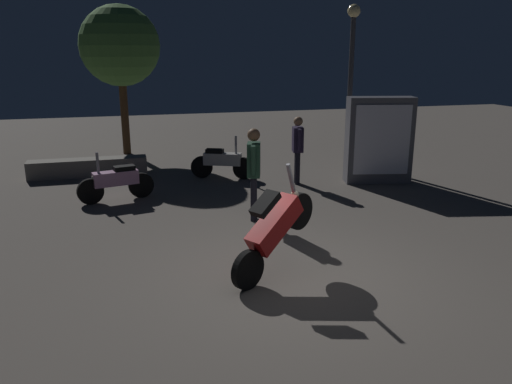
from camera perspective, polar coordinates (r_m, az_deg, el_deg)
name	(u,v)px	position (r m, az deg, el deg)	size (l,w,h in m)	color
ground_plane	(297,279)	(7.33, 4.65, -9.84)	(40.00, 40.00, 0.00)	#605951
motorcycle_red_foreground	(274,228)	(7.12, 2.09, -4.10)	(1.46, 0.97, 1.63)	black
motorcycle_white_parked_left	(222,162)	(12.82, -3.85, 3.47)	(1.56, 0.75, 1.11)	black
motorcycle_pink_parked_right	(116,181)	(11.27, -15.65, 1.19)	(1.64, 0.51, 1.11)	black
person_rider_beside	(254,166)	(9.45, -0.26, 3.00)	(0.34, 0.67, 1.78)	black
person_bystander_far	(298,144)	(12.21, 4.77, 5.44)	(0.31, 0.67, 1.65)	black
streetlamp_near	(351,63)	(14.78, 10.81, 14.26)	(0.36, 0.36, 4.40)	#38383D
tree_left_bg	(120,46)	(16.26, -15.25, 15.70)	(2.41, 2.41, 4.52)	#4C331E
kiosk_billboard	(379,140)	(12.70, 13.84, 5.75)	(1.67, 0.84, 2.10)	#595960
planter_wall_low	(88,167)	(13.84, -18.55, 2.69)	(2.99, 0.50, 0.45)	gray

